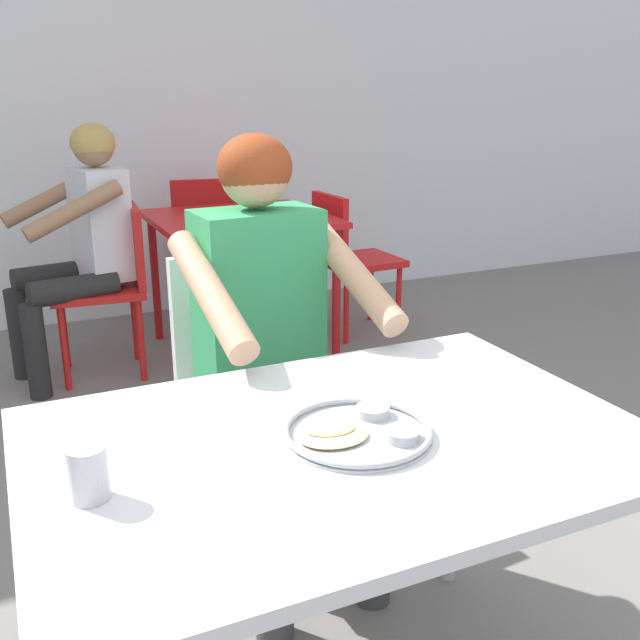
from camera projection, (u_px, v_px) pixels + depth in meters
name	position (u px, v px, depth m)	size (l,w,h in m)	color
back_wall	(84.00, 26.00, 4.02)	(12.00, 0.12, 3.40)	white
table_foreground	(339.00, 470.00, 1.40)	(1.18, 0.80, 0.74)	silver
thali_tray	(358.00, 431.00, 1.37)	(0.29, 0.29, 0.03)	#B7BABF
drinking_cup	(88.00, 471.00, 1.15)	(0.06, 0.06, 0.09)	silver
chair_foreground	(245.00, 376.00, 2.24)	(0.42, 0.45, 0.89)	silver
diner_foreground	(272.00, 324.00, 1.97)	(0.51, 0.57, 1.26)	#3B3B3B
table_background_red	(240.00, 232.00, 3.74)	(0.89, 0.85, 0.74)	red
chair_red_left	(113.00, 278.00, 3.48)	(0.47, 0.43, 0.84)	red
chair_red_right	(348.00, 253.00, 4.05)	(0.44, 0.41, 0.82)	red
chair_red_far	(206.00, 238.00, 4.34)	(0.49, 0.48, 0.87)	red
patron_background	(82.00, 230.00, 3.39)	(0.60, 0.56, 1.22)	black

